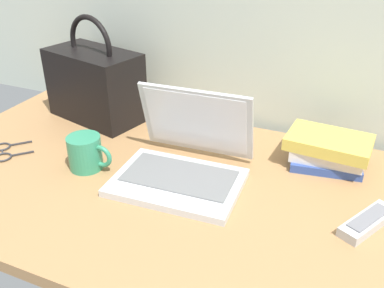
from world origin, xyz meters
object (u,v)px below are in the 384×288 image
Objects in this scene: laptop at (184,160)px; eyeglasses at (4,152)px; remote_control_far at (368,222)px; handbag at (95,83)px; book_stack at (328,150)px; coffee_mug at (86,153)px.

laptop is 2.33× the size of eyeglasses.
laptop reaches higher than remote_control_far.
book_stack is at bearing -0.94° from handbag.
handbag is at bearing 71.02° from eyeglasses.
coffee_mug is at bearing -165.19° from laptop.
coffee_mug reaches higher than eyeglasses.
handbag is (-0.41, 0.21, 0.07)m from laptop.
laptop is at bearing 177.02° from remote_control_far.
eyeglasses is 0.34m from handbag.
handbag is 0.73m from book_stack.
laptop reaches higher than eyeglasses.
laptop is 2.58× the size of coffee_mug.
laptop is at bearing 14.81° from coffee_mug.
book_stack is at bearing 24.89° from coffee_mug.
laptop is 0.97× the size of handbag.
book_stack is at bearing 19.45° from eyeglasses.
handbag is (-0.85, 0.23, 0.10)m from remote_control_far.
handbag reaches higher than eyeglasses.
handbag is 1.51× the size of book_stack.
laptop is 0.52m from eyeglasses.
coffee_mug reaches higher than remote_control_far.
laptop is at bearing 10.54° from eyeglasses.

